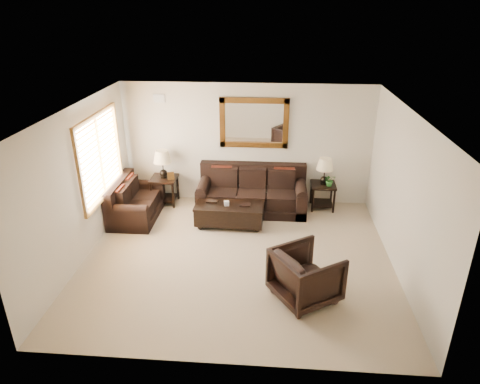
# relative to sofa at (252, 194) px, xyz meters

# --- Properties ---
(room) EXTENTS (5.51, 5.01, 2.71)m
(room) POSITION_rel_sofa_xyz_m (-0.16, -2.03, 1.00)
(room) COLOR gray
(room) RESTS_ON ground
(window) EXTENTS (0.07, 1.96, 1.66)m
(window) POSITION_rel_sofa_xyz_m (-2.85, -1.13, 1.20)
(window) COLOR white
(window) RESTS_ON room
(mirror) EXTENTS (1.50, 0.06, 1.10)m
(mirror) POSITION_rel_sofa_xyz_m (-0.00, 0.43, 1.50)
(mirror) COLOR #492A0E
(mirror) RESTS_ON room
(air_vent) EXTENTS (0.25, 0.02, 0.18)m
(air_vent) POSITION_rel_sofa_xyz_m (-2.06, 0.45, 2.00)
(air_vent) COLOR #999999
(air_vent) RESTS_ON room
(sofa) EXTENTS (2.37, 1.02, 0.97)m
(sofa) POSITION_rel_sofa_xyz_m (0.00, 0.00, 0.00)
(sofa) COLOR black
(sofa) RESTS_ON room
(loveseat) EXTENTS (0.89, 1.49, 0.84)m
(loveseat) POSITION_rel_sofa_xyz_m (-2.50, -0.60, -0.04)
(loveseat) COLOR black
(loveseat) RESTS_ON room
(end_table_left) EXTENTS (0.58, 0.58, 1.27)m
(end_table_left) POSITION_rel_sofa_xyz_m (-2.00, 0.14, 0.48)
(end_table_left) COLOR black
(end_table_left) RESTS_ON room
(end_table_right) EXTENTS (0.54, 0.54, 1.18)m
(end_table_right) POSITION_rel_sofa_xyz_m (1.56, 0.16, 0.42)
(end_table_right) COLOR black
(end_table_right) RESTS_ON room
(coffee_table) EXTENTS (1.42, 0.80, 0.59)m
(coffee_table) POSITION_rel_sofa_xyz_m (-0.42, -0.77, -0.05)
(coffee_table) COLOR black
(coffee_table) RESTS_ON room
(armchair) EXTENTS (1.18, 1.20, 0.91)m
(armchair) POSITION_rel_sofa_xyz_m (0.99, -3.09, 0.11)
(armchair) COLOR black
(armchair) RESTS_ON floor
(potted_plant) EXTENTS (0.30, 0.32, 0.21)m
(potted_plant) POSITION_rel_sofa_xyz_m (1.68, 0.06, 0.34)
(potted_plant) COLOR #235C1F
(potted_plant) RESTS_ON end_table_right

